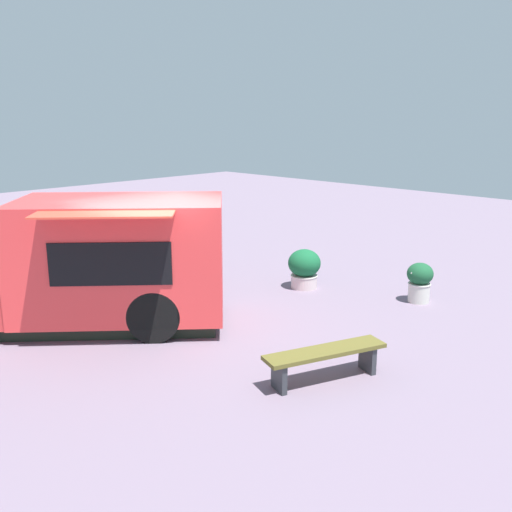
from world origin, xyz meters
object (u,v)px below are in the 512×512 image
(planter_flowering_far, at_px, (304,268))
(plaza_bench, at_px, (325,357))
(planter_flowering_near, at_px, (420,281))
(person_customer, at_px, (169,254))
(food_truck, at_px, (84,265))

(planter_flowering_far, height_order, plaza_bench, planter_flowering_far)
(planter_flowering_near, height_order, planter_flowering_far, planter_flowering_far)
(plaza_bench, bearing_deg, person_customer, 160.87)
(planter_flowering_near, distance_m, planter_flowering_far, 2.44)
(food_truck, height_order, planter_flowering_near, food_truck)
(food_truck, distance_m, person_customer, 4.07)
(person_customer, xyz_separation_m, plaza_bench, (6.53, -2.26, 0.01))
(planter_flowering_far, bearing_deg, plaza_bench, -46.63)
(person_customer, xyz_separation_m, planter_flowering_far, (3.41, 1.03, 0.10))
(planter_flowering_far, distance_m, plaza_bench, 4.54)
(person_customer, relative_size, plaza_bench, 0.48)
(planter_flowering_near, bearing_deg, person_customer, -161.61)
(food_truck, xyz_separation_m, person_customer, (-2.06, 3.43, -0.74))
(planter_flowering_far, xyz_separation_m, plaza_bench, (3.12, -3.30, -0.09))
(person_customer, xyz_separation_m, planter_flowering_near, (5.69, 1.89, 0.08))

